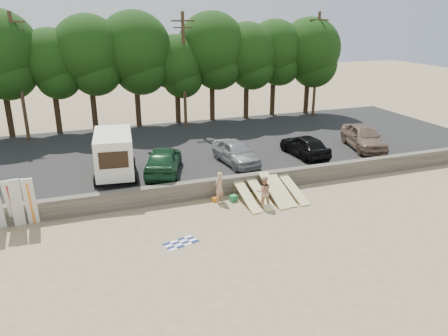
{
  "coord_description": "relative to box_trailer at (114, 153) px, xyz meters",
  "views": [
    {
      "loc": [
        -6.95,
        -18.16,
        9.57
      ],
      "look_at": [
        0.67,
        3.0,
        1.56
      ],
      "focal_mm": 35.0,
      "sensor_mm": 36.0,
      "label": 1
    }
  ],
  "objects": [
    {
      "name": "seawall",
      "position": [
        4.85,
        -2.98,
        -1.64
      ],
      "size": [
        44.0,
        0.5,
        1.0
      ],
      "primitive_type": "cube",
      "color": "#6B6356",
      "rests_on": "ground"
    },
    {
      "name": "surfboard_low_3",
      "position": [
        8.31,
        -4.47,
        -1.64
      ],
      "size": [
        0.56,
        2.88,
        0.99
      ],
      "primitive_type": "cube",
      "rotation": [
        0.31,
        0.0,
        0.0
      ],
      "color": "beige",
      "rests_on": "ground"
    },
    {
      "name": "car_1",
      "position": [
        2.73,
        -0.32,
        -0.64
      ],
      "size": [
        3.31,
        5.06,
        1.6
      ],
      "primitive_type": "imported",
      "rotation": [
        0.0,
        0.0,
        2.81
      ],
      "color": "#174024",
      "rests_on": "parking_lot"
    },
    {
      "name": "utility_poles",
      "position": [
        6.85,
        10.02,
        3.29
      ],
      "size": [
        25.8,
        0.26,
        9.0
      ],
      "color": "#473321",
      "rests_on": "parking_lot"
    },
    {
      "name": "beachgoer_b",
      "position": [
        6.9,
        -5.21,
        -1.3
      ],
      "size": [
        0.94,
        0.82,
        1.67
      ],
      "primitive_type": "imported",
      "rotation": [
        0.0,
        0.0,
        2.89
      ],
      "color": "tan",
      "rests_on": "ground"
    },
    {
      "name": "box_trailer",
      "position": [
        0.0,
        0.0,
        0.0
      ],
      "size": [
        2.67,
        4.24,
        2.56
      ],
      "rotation": [
        0.0,
        0.0,
        -0.11
      ],
      "color": "white",
      "rests_on": "parking_lot"
    },
    {
      "name": "cooler",
      "position": [
        5.69,
        -4.02,
        -1.98
      ],
      "size": [
        0.45,
        0.4,
        0.32
      ],
      "primitive_type": "cube",
      "rotation": [
        0.0,
        0.0,
        0.29
      ],
      "color": "#268E4F",
      "rests_on": "ground"
    },
    {
      "name": "surfboard_upright_2",
      "position": [
        -5.09,
        -3.44,
        -0.88
      ],
      "size": [
        0.57,
        0.83,
        2.51
      ],
      "primitive_type": "cube",
      "rotation": [
        0.28,
        0.0,
        -0.1
      ],
      "color": "silver",
      "rests_on": "ground"
    },
    {
      "name": "gear_bag",
      "position": [
        4.73,
        -3.72,
        -2.03
      ],
      "size": [
        0.31,
        0.27,
        0.22
      ],
      "primitive_type": "cube",
      "rotation": [
        0.0,
        0.0,
        0.05
      ],
      "color": "orange",
      "rests_on": "ground"
    },
    {
      "name": "car_4",
      "position": [
        16.8,
        -0.08,
        -0.62
      ],
      "size": [
        3.08,
        5.13,
        1.64
      ],
      "primitive_type": "imported",
      "rotation": [
        0.0,
        0.0,
        -0.26
      ],
      "color": "#7C624F",
      "rests_on": "parking_lot"
    },
    {
      "name": "parking_lot",
      "position": [
        4.85,
        4.52,
        -1.79
      ],
      "size": [
        44.0,
        14.5,
        0.7
      ],
      "primitive_type": "cube",
      "color": "#282828",
      "rests_on": "ground"
    },
    {
      "name": "surfboard_upright_4",
      "position": [
        -4.29,
        -3.55,
        -0.87
      ],
      "size": [
        0.52,
        0.72,
        2.53
      ],
      "primitive_type": "cube",
      "rotation": [
        0.25,
        0.0,
        -0.03
      ],
      "color": "silver",
      "rests_on": "ground"
    },
    {
      "name": "beachgoer_a",
      "position": [
        4.95,
        -3.82,
        -1.3
      ],
      "size": [
        0.73,
        0.67,
        1.68
      ],
      "primitive_type": "imported",
      "rotation": [
        0.0,
        0.0,
        3.71
      ],
      "color": "tan",
      "rests_on": "ground"
    },
    {
      "name": "car_3",
      "position": [
        12.12,
        -0.22,
        -0.72
      ],
      "size": [
        1.93,
        4.28,
        1.43
      ],
      "primitive_type": "imported",
      "rotation": [
        0.0,
        0.0,
        3.2
      ],
      "color": "black",
      "rests_on": "parking_lot"
    },
    {
      "name": "car_2",
      "position": [
        7.33,
        -0.11,
        -0.72
      ],
      "size": [
        2.12,
        4.38,
        1.44
      ],
      "primitive_type": "imported",
      "rotation": [
        0.0,
        0.0,
        0.1
      ],
      "color": "gray",
      "rests_on": "parking_lot"
    },
    {
      "name": "ground",
      "position": [
        4.85,
        -5.98,
        -2.14
      ],
      "size": [
        120.0,
        120.0,
        0.0
      ],
      "primitive_type": "plane",
      "color": "tan",
      "rests_on": "ground"
    },
    {
      "name": "surfboard_low_2",
      "position": [
        7.78,
        -4.57,
        -1.58
      ],
      "size": [
        0.56,
        2.83,
        1.12
      ],
      "primitive_type": "cube",
      "rotation": [
        0.36,
        0.0,
        0.0
      ],
      "color": "beige",
      "rests_on": "ground"
    },
    {
      "name": "surfboard_low_1",
      "position": [
        7.04,
        -4.47,
        -1.7
      ],
      "size": [
        0.56,
        2.91,
        0.86
      ],
      "primitive_type": "cube",
      "rotation": [
        0.27,
        0.0,
        0.0
      ],
      "color": "beige",
      "rests_on": "ground"
    },
    {
      "name": "surfboard_upright_3",
      "position": [
        -4.87,
        -3.54,
        -0.86
      ],
      "size": [
        0.57,
        0.68,
        2.55
      ],
      "primitive_type": "cube",
      "rotation": [
        0.22,
        0.0,
        0.12
      ],
      "color": "silver",
      "rests_on": "ground"
    },
    {
      "name": "surfboard_low_0",
      "position": [
        6.27,
        -4.49,
        -1.73
      ],
      "size": [
        0.56,
        2.92,
        0.81
      ],
      "primitive_type": "cube",
      "rotation": [
        0.25,
        0.0,
        0.0
      ],
      "color": "beige",
      "rests_on": "ground"
    },
    {
      "name": "beach_towel",
      "position": [
        1.87,
        -7.49,
        -2.13
      ],
      "size": [
        1.87,
        1.87,
        0.0
      ],
      "primitive_type": "plane",
      "rotation": [
        0.0,
        0.0,
        0.3
      ],
      "color": "white",
      "rests_on": "ground"
    },
    {
      "name": "treeline",
      "position": [
        3.83,
        11.52,
        4.51
      ],
      "size": [
        34.09,
        6.32,
        9.26
      ],
      "color": "#382616",
      "rests_on": "parking_lot"
    },
    {
      "name": "surfboard_low_4",
      "position": [
        9.03,
        -4.48,
        -1.71
      ],
      "size": [
        0.56,
        2.91,
        0.86
      ],
      "primitive_type": "cube",
      "rotation": [
        0.27,
        0.0,
        0.0
      ],
      "color": "beige",
      "rests_on": "ground"
    }
  ]
}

